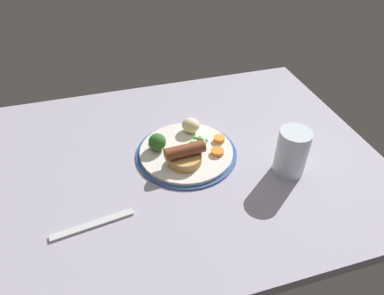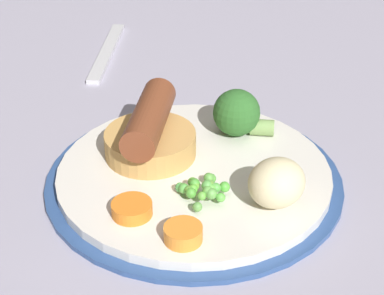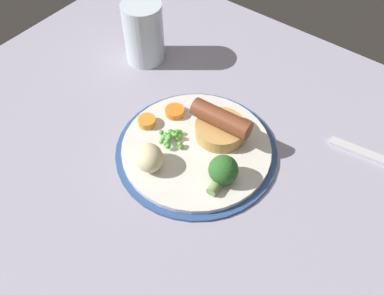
% 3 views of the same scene
% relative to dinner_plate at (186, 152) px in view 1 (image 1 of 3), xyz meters
% --- Properties ---
extents(dining_table, '(1.10, 0.80, 0.03)m').
position_rel_dinner_plate_xyz_m(dining_table, '(0.05, 0.01, -0.02)').
color(dining_table, '#9E99AD').
rests_on(dining_table, ground).
extents(dinner_plate, '(0.27, 0.27, 0.01)m').
position_rel_dinner_plate_xyz_m(dinner_plate, '(0.00, 0.00, 0.00)').
color(dinner_plate, '#2D4C84').
rests_on(dinner_plate, dining_table).
extents(sausage_pudding, '(0.11, 0.09, 0.06)m').
position_rel_dinner_plate_xyz_m(sausage_pudding, '(0.02, 0.05, 0.03)').
color(sausage_pudding, tan).
rests_on(sausage_pudding, dinner_plate).
extents(pea_pile, '(0.05, 0.05, 0.02)m').
position_rel_dinner_plate_xyz_m(pea_pile, '(-0.04, -0.02, 0.02)').
color(pea_pile, '#52B13B').
rests_on(pea_pile, dinner_plate).
extents(broccoli_floret_near, '(0.05, 0.06, 0.05)m').
position_rel_dinner_plate_xyz_m(broccoli_floret_near, '(0.07, -0.03, 0.03)').
color(broccoli_floret_near, '#2D6628').
rests_on(broccoli_floret_near, dinner_plate).
extents(potato_chunk_0, '(0.07, 0.07, 0.04)m').
position_rel_dinner_plate_xyz_m(potato_chunk_0, '(-0.03, -0.08, 0.03)').
color(potato_chunk_0, beige).
rests_on(potato_chunk_0, dinner_plate).
extents(carrot_slice_0, '(0.04, 0.04, 0.01)m').
position_rel_dinner_plate_xyz_m(carrot_slice_0, '(-0.08, 0.04, 0.01)').
color(carrot_slice_0, orange).
rests_on(carrot_slice_0, dinner_plate).
extents(carrot_slice_1, '(0.04, 0.04, 0.01)m').
position_rel_dinner_plate_xyz_m(carrot_slice_1, '(-0.10, -0.01, 0.01)').
color(carrot_slice_1, orange).
rests_on(carrot_slice_1, dinner_plate).
extents(fork, '(0.18, 0.04, 0.01)m').
position_rel_dinner_plate_xyz_m(fork, '(0.26, 0.17, -0.00)').
color(fork, silver).
rests_on(fork, dining_table).
extents(drinking_glass, '(0.08, 0.08, 0.12)m').
position_rel_dinner_plate_xyz_m(drinking_glass, '(-0.23, 0.13, 0.06)').
color(drinking_glass, silver).
rests_on(drinking_glass, dining_table).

